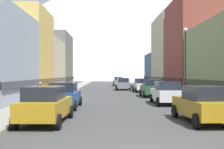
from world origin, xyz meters
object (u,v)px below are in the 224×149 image
object	(u,v)px
car_left_0	(46,105)
car_right_2	(151,88)
pedestrian_0	(40,92)
streetlamp_right	(185,53)
car_right_1	(167,93)
car_driving_0	(123,84)
pedestrian_1	(185,91)
car_right_0	(204,104)
car_driving_1	(118,81)
car_left_1	(64,95)
car_right_3	(142,85)

from	to	relation	value
car_left_0	car_right_2	world-z (taller)	same
pedestrian_0	streetlamp_right	size ratio (longest dim) A/B	0.27
car_right_1	car_driving_0	world-z (taller)	same
pedestrian_1	car_right_0	bearing A→B (deg)	-101.28
car_right_0	car_right_2	xyz separation A→B (m)	(-0.00, 16.04, 0.00)
car_driving_1	pedestrian_1	size ratio (longest dim) A/B	2.88
car_left_0	car_left_1	bearing A→B (deg)	89.99
car_right_1	car_right_2	size ratio (longest dim) A/B	1.00
car_left_1	car_right_1	distance (m)	7.95
car_driving_1	streetlamp_right	world-z (taller)	streetlamp_right
car_left_1	car_right_2	world-z (taller)	same
car_right_2	car_right_1	bearing A→B (deg)	-90.00
car_right_1	car_driving_0	size ratio (longest dim) A/B	1.00
car_right_3	car_right_0	bearing A→B (deg)	-89.99
car_left_1	car_right_1	size ratio (longest dim) A/B	1.00
car_left_0	car_driving_0	distance (m)	29.44
car_right_2	car_driving_1	world-z (taller)	same
car_right_1	car_right_3	distance (m)	15.62
car_driving_1	car_right_0	bearing A→B (deg)	-87.17
car_right_0	pedestrian_1	world-z (taller)	car_right_0
car_left_0	car_right_1	world-z (taller)	same
car_driving_1	streetlamp_right	size ratio (longest dim) A/B	0.75
car_right_0	pedestrian_0	world-z (taller)	car_right_0
car_left_1	car_driving_1	size ratio (longest dim) A/B	1.01
car_right_0	car_right_3	distance (m)	24.11
car_right_2	car_driving_0	distance (m)	13.04
car_driving_0	car_driving_1	bearing A→B (deg)	90.00
car_right_1	car_right_2	xyz separation A→B (m)	(-0.00, 7.55, 0.00)
car_left_1	streetlamp_right	distance (m)	10.01
car_left_1	streetlamp_right	bearing A→B (deg)	15.99
car_driving_0	pedestrian_0	size ratio (longest dim) A/B	2.83
car_left_1	car_driving_1	world-z (taller)	same
car_left_0	car_right_1	distance (m)	11.43
car_left_0	car_driving_0	world-z (taller)	same
pedestrian_0	pedestrian_1	world-z (taller)	pedestrian_0
car_left_0	car_right_2	bearing A→B (deg)	64.71
car_driving_0	car_left_1	bearing A→B (deg)	-103.35
car_left_1	pedestrian_1	world-z (taller)	car_left_1
car_left_1	pedestrian_1	xyz separation A→B (m)	(10.05, 6.13, -0.05)
car_right_2	car_driving_1	bearing A→B (deg)	94.41
car_left_0	car_left_1	xyz separation A→B (m)	(0.00, 6.19, 0.00)
streetlamp_right	pedestrian_0	bearing A→B (deg)	175.43
car_driving_0	car_right_1	bearing A→B (deg)	-83.85
car_left_0	car_right_2	xyz separation A→B (m)	(7.60, 16.09, 0.00)
car_left_0	streetlamp_right	bearing A→B (deg)	43.90
car_left_1	car_driving_0	world-z (taller)	same
car_right_1	streetlamp_right	world-z (taller)	streetlamp_right
car_left_1	car_right_0	distance (m)	9.78
car_right_0	streetlamp_right	size ratio (longest dim) A/B	0.76
car_right_0	car_driving_0	bearing A→B (deg)	94.36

